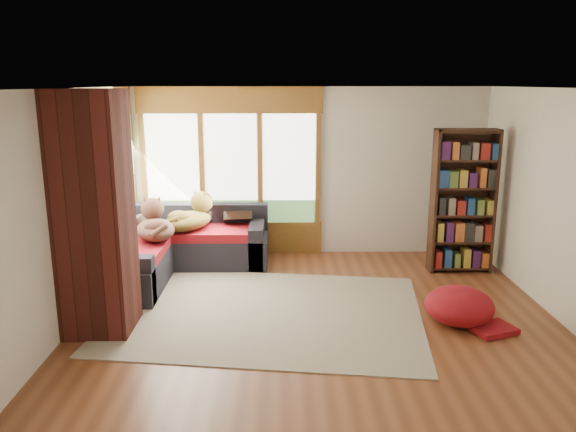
# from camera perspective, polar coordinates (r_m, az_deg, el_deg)

# --- Properties ---
(floor) EXTENTS (5.50, 5.50, 0.00)m
(floor) POSITION_cam_1_polar(r_m,az_deg,el_deg) (6.71, 3.00, -9.96)
(floor) COLOR brown
(floor) RESTS_ON ground
(ceiling) EXTENTS (5.50, 5.50, 0.00)m
(ceiling) POSITION_cam_1_polar(r_m,az_deg,el_deg) (6.16, 3.31, 12.85)
(ceiling) COLOR white
(wall_back) EXTENTS (5.50, 0.04, 2.60)m
(wall_back) POSITION_cam_1_polar(r_m,az_deg,el_deg) (8.76, 2.08, 4.49)
(wall_back) COLOR silver
(wall_back) RESTS_ON ground
(wall_front) EXTENTS (5.50, 0.04, 2.60)m
(wall_front) POSITION_cam_1_polar(r_m,az_deg,el_deg) (3.91, 5.55, -7.00)
(wall_front) COLOR silver
(wall_front) RESTS_ON ground
(wall_left) EXTENTS (0.04, 5.00, 2.60)m
(wall_left) POSITION_cam_1_polar(r_m,az_deg,el_deg) (6.71, -20.99, 0.83)
(wall_left) COLOR silver
(wall_left) RESTS_ON ground
(wall_right) EXTENTS (0.04, 5.00, 2.60)m
(wall_right) POSITION_cam_1_polar(r_m,az_deg,el_deg) (7.04, 26.08, 0.91)
(wall_right) COLOR silver
(wall_right) RESTS_ON ground
(windows_back) EXTENTS (2.82, 0.10, 1.90)m
(windows_back) POSITION_cam_1_polar(r_m,az_deg,el_deg) (8.75, -5.81, 4.75)
(windows_back) COLOR brown
(windows_back) RESTS_ON wall_back
(windows_left) EXTENTS (0.10, 2.62, 1.90)m
(windows_left) POSITION_cam_1_polar(r_m,az_deg,el_deg) (7.81, -17.84, 3.12)
(windows_left) COLOR brown
(windows_left) RESTS_ON wall_left
(roller_blind) EXTENTS (0.03, 0.72, 0.90)m
(roller_blind) POSITION_cam_1_polar(r_m,az_deg,el_deg) (8.53, -16.23, 6.78)
(roller_blind) COLOR #769E63
(roller_blind) RESTS_ON wall_left
(brick_chimney) EXTENTS (0.70, 0.70, 2.60)m
(brick_chimney) POSITION_cam_1_polar(r_m,az_deg,el_deg) (6.27, -19.07, 0.15)
(brick_chimney) COLOR #471914
(brick_chimney) RESTS_ON ground
(sectional_sofa) EXTENTS (2.20, 2.20, 0.80)m
(sectional_sofa) POSITION_cam_1_polar(r_m,az_deg,el_deg) (8.33, -11.28, -3.27)
(sectional_sofa) COLOR black
(sectional_sofa) RESTS_ON ground
(area_rug) EXTENTS (3.89, 3.17, 0.01)m
(area_rug) POSITION_cam_1_polar(r_m,az_deg,el_deg) (6.75, -2.01, -9.73)
(area_rug) COLOR beige
(area_rug) RESTS_ON ground
(bookshelf) EXTENTS (0.87, 0.29, 2.04)m
(bookshelf) POSITION_cam_1_polar(r_m,az_deg,el_deg) (8.28, 17.35, 1.40)
(bookshelf) COLOR #351C11
(bookshelf) RESTS_ON ground
(pouf) EXTENTS (0.83, 0.83, 0.42)m
(pouf) POSITION_cam_1_polar(r_m,az_deg,el_deg) (6.68, 17.02, -8.62)
(pouf) COLOR maroon
(pouf) RESTS_ON area_rug
(dog_tan) EXTENTS (0.89, 0.94, 0.46)m
(dog_tan) POSITION_cam_1_polar(r_m,az_deg,el_deg) (8.29, -9.81, 0.04)
(dog_tan) COLOR brown
(dog_tan) RESTS_ON sectional_sofa
(dog_brindle) EXTENTS (0.73, 0.93, 0.46)m
(dog_brindle) POSITION_cam_1_polar(r_m,az_deg,el_deg) (7.90, -13.40, -0.81)
(dog_brindle) COLOR #341F18
(dog_brindle) RESTS_ON sectional_sofa
(throw_pillows) EXTENTS (1.98, 1.68, 0.45)m
(throw_pillows) POSITION_cam_1_polar(r_m,az_deg,el_deg) (8.25, -10.75, -0.15)
(throw_pillows) COLOR black
(throw_pillows) RESTS_ON sectional_sofa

